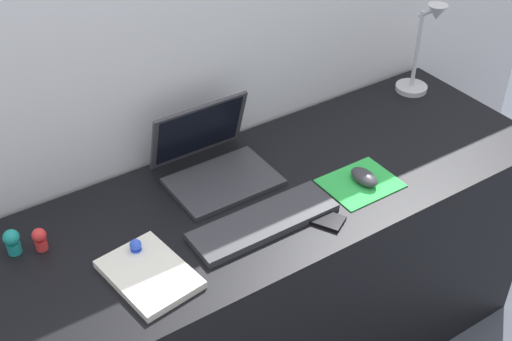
% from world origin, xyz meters
% --- Properties ---
extents(back_wall, '(2.98, 0.05, 1.60)m').
position_xyz_m(back_wall, '(0.00, 0.34, 0.80)').
color(back_wall, silver).
rests_on(back_wall, ground_plane).
extents(desk, '(1.78, 0.60, 0.74)m').
position_xyz_m(desk, '(0.00, 0.00, 0.37)').
color(desk, black).
rests_on(desk, ground_plane).
extents(laptop, '(0.30, 0.27, 0.21)m').
position_xyz_m(laptop, '(-0.08, 0.16, 0.79)').
color(laptop, '#333338').
rests_on(laptop, desk).
extents(keyboard, '(0.41, 0.13, 0.02)m').
position_xyz_m(keyboard, '(-0.08, -0.11, 0.75)').
color(keyboard, '#333338').
rests_on(keyboard, desk).
extents(mousepad, '(0.21, 0.17, 0.00)m').
position_xyz_m(mousepad, '(0.25, -0.12, 0.74)').
color(mousepad, green).
rests_on(mousepad, desk).
extents(mouse, '(0.06, 0.10, 0.03)m').
position_xyz_m(mouse, '(0.26, -0.12, 0.76)').
color(mouse, '#333338').
rests_on(mouse, mousepad).
extents(cell_phone, '(0.12, 0.14, 0.01)m').
position_xyz_m(cell_phone, '(0.06, -0.18, 0.74)').
color(cell_phone, black).
rests_on(cell_phone, desk).
extents(desk_lamp, '(0.11, 0.14, 0.34)m').
position_xyz_m(desk_lamp, '(0.75, 0.17, 0.90)').
color(desk_lamp, '#B7B7BC').
rests_on(desk_lamp, desk).
extents(notebook_pad, '(0.20, 0.26, 0.02)m').
position_xyz_m(notebook_pad, '(-0.42, -0.12, 0.75)').
color(notebook_pad, silver).
rests_on(notebook_pad, desk).
extents(toy_figurine_red, '(0.04, 0.04, 0.06)m').
position_xyz_m(toy_figurine_red, '(-0.60, 0.12, 0.77)').
color(toy_figurine_red, red).
rests_on(toy_figurine_red, desk).
extents(toy_figurine_teal, '(0.04, 0.04, 0.07)m').
position_xyz_m(toy_figurine_teal, '(-0.66, 0.15, 0.78)').
color(toy_figurine_teal, teal).
rests_on(toy_figurine_teal, desk).
extents(toy_figurine_blue, '(0.03, 0.03, 0.05)m').
position_xyz_m(toy_figurine_blue, '(-0.41, -0.03, 0.77)').
color(toy_figurine_blue, blue).
rests_on(toy_figurine_blue, desk).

